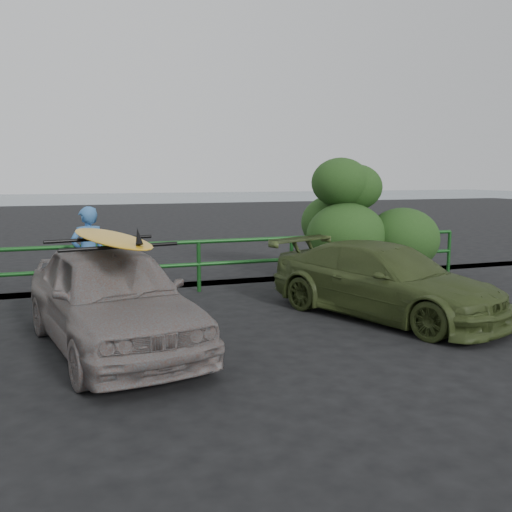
{
  "coord_description": "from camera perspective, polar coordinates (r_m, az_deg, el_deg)",
  "views": [
    {
      "loc": [
        -1.7,
        -5.89,
        2.31
      ],
      "look_at": [
        1.28,
        2.4,
        1.05
      ],
      "focal_mm": 40.0,
      "sensor_mm": 36.0,
      "label": 1
    }
  ],
  "objects": [
    {
      "name": "surfboard",
      "position": [
        7.7,
        -14.46,
        1.8
      ],
      "size": [
        1.11,
        3.0,
        0.09
      ],
      "primitive_type": "ellipsoid",
      "rotation": [
        0.0,
        0.0,
        0.17
      ],
      "color": "gold",
      "rests_on": "roof_rack"
    },
    {
      "name": "olive_vehicle",
      "position": [
        9.54,
        12.75,
        -2.41
      ],
      "size": [
        3.09,
        4.45,
        1.2
      ],
      "primitive_type": "imported",
      "rotation": [
        0.0,
        0.0,
        0.38
      ],
      "color": "#37451E",
      "rests_on": "ground"
    },
    {
      "name": "shrub_right",
      "position": [
        13.25,
        10.72,
        3.38
      ],
      "size": [
        3.2,
        2.4,
        2.49
      ],
      "primitive_type": null,
      "color": "#224419",
      "rests_on": "ground"
    },
    {
      "name": "ground",
      "position": [
        6.55,
        -3.51,
        -12.55
      ],
      "size": [
        80.0,
        80.0,
        0.0
      ],
      "primitive_type": "plane",
      "color": "black"
    },
    {
      "name": "sedan",
      "position": [
        7.82,
        -14.26,
        -4.0
      ],
      "size": [
        2.35,
        4.34,
        1.4
      ],
      "primitive_type": "imported",
      "rotation": [
        0.0,
        0.0,
        0.17
      ],
      "color": "slate",
      "rests_on": "ground"
    },
    {
      "name": "guardrail",
      "position": [
        11.17,
        -10.73,
        -1.24
      ],
      "size": [
        14.0,
        0.08,
        1.04
      ],
      "primitive_type": null,
      "color": "#134517",
      "rests_on": "ground"
    },
    {
      "name": "ocean",
      "position": [
        65.95,
        -18.33,
        5.72
      ],
      "size": [
        200.0,
        200.0,
        0.0
      ],
      "primitive_type": "plane",
      "color": "slate",
      "rests_on": "ground"
    },
    {
      "name": "roof_rack",
      "position": [
        7.71,
        -14.44,
        1.29
      ],
      "size": [
        1.64,
        1.28,
        0.05
      ],
      "primitive_type": null,
      "rotation": [
        0.0,
        0.0,
        0.17
      ],
      "color": "black",
      "rests_on": "sedan"
    },
    {
      "name": "man",
      "position": [
        10.66,
        -16.43,
        0.07
      ],
      "size": [
        0.74,
        0.6,
        1.76
      ],
      "primitive_type": "imported",
      "rotation": [
        0.0,
        0.0,
        3.46
      ],
      "color": "#386BA9",
      "rests_on": "ground"
    }
  ]
}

